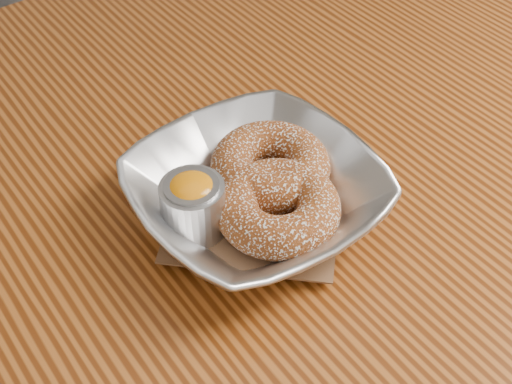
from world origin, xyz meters
TOP-DOWN VIEW (x-y plane):
  - table at (0.00, 0.00)m, footprint 1.20×0.80m
  - serving_bowl at (-0.11, -0.07)m, footprint 0.21×0.21m
  - parchment at (-0.11, -0.07)m, footprint 0.21×0.21m
  - donut_back at (-0.08, -0.05)m, footprint 0.13×0.13m
  - donut_front at (-0.11, -0.10)m, footprint 0.13×0.13m
  - ramekin at (-0.17, -0.06)m, footprint 0.05×0.05m

SIDE VIEW (x-z plane):
  - table at x=0.00m, z-range 0.28..1.03m
  - parchment at x=-0.11m, z-range 0.76..0.76m
  - serving_bowl at x=-0.11m, z-range 0.75..0.80m
  - donut_front at x=-0.11m, z-range 0.76..0.80m
  - donut_back at x=-0.08m, z-range 0.76..0.80m
  - ramekin at x=-0.17m, z-range 0.76..0.82m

